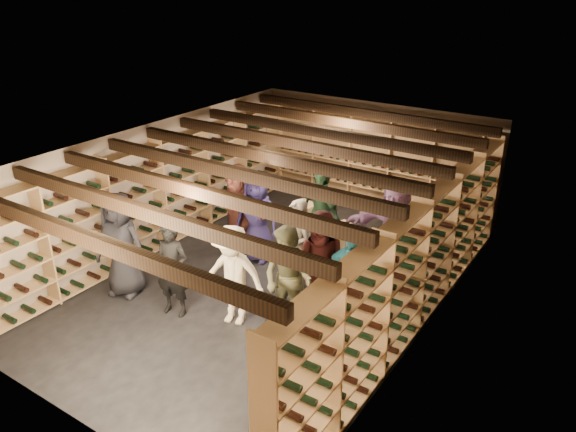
% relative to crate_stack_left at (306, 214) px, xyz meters
% --- Properties ---
extents(ground, '(8.00, 8.00, 0.00)m').
position_rel_crate_stack_left_xyz_m(ground, '(0.72, -2.29, -0.26)').
color(ground, black).
rests_on(ground, ground).
extents(walls, '(5.52, 8.02, 2.40)m').
position_rel_crate_stack_left_xyz_m(walls, '(0.72, -2.29, 0.95)').
color(walls, tan).
rests_on(walls, ground).
extents(ceiling, '(5.50, 8.00, 0.01)m').
position_rel_crate_stack_left_xyz_m(ceiling, '(0.72, -2.29, 2.15)').
color(ceiling, beige).
rests_on(ceiling, walls).
extents(ceiling_joists, '(5.40, 7.12, 0.18)m').
position_rel_crate_stack_left_xyz_m(ceiling_joists, '(0.72, -2.29, 2.01)').
color(ceiling_joists, black).
rests_on(ceiling_joists, ground).
extents(wine_rack_left, '(0.32, 7.50, 2.15)m').
position_rel_crate_stack_left_xyz_m(wine_rack_left, '(-1.85, -2.29, 0.82)').
color(wine_rack_left, tan).
rests_on(wine_rack_left, ground).
extents(wine_rack_right, '(0.32, 7.50, 2.15)m').
position_rel_crate_stack_left_xyz_m(wine_rack_right, '(3.29, -2.29, 0.82)').
color(wine_rack_right, tan).
rests_on(wine_rack_right, ground).
extents(wine_rack_back, '(4.70, 0.30, 2.15)m').
position_rel_crate_stack_left_xyz_m(wine_rack_back, '(0.72, 1.54, 0.82)').
color(wine_rack_back, tan).
rests_on(wine_rack_back, ground).
extents(crate_stack_left, '(0.58, 0.48, 0.51)m').
position_rel_crate_stack_left_xyz_m(crate_stack_left, '(0.00, 0.00, 0.00)').
color(crate_stack_left, tan).
rests_on(crate_stack_left, ground).
extents(crate_stack_right, '(0.59, 0.50, 0.51)m').
position_rel_crate_stack_left_xyz_m(crate_stack_right, '(1.23, -0.54, 0.00)').
color(crate_stack_right, tan).
rests_on(crate_stack_right, ground).
extents(crate_loose, '(0.51, 0.35, 0.17)m').
position_rel_crate_stack_left_xyz_m(crate_loose, '(1.61, -0.99, -0.17)').
color(crate_loose, tan).
rests_on(crate_loose, ground).
extents(person_0, '(0.99, 0.76, 1.79)m').
position_rel_crate_stack_left_xyz_m(person_0, '(-1.10, -3.94, 0.64)').
color(person_0, black).
rests_on(person_0, ground).
extents(person_1, '(0.63, 0.48, 1.55)m').
position_rel_crate_stack_left_xyz_m(person_1, '(0.02, -3.93, 0.52)').
color(person_1, black).
rests_on(person_1, ground).
extents(person_2, '(0.82, 0.64, 1.66)m').
position_rel_crate_stack_left_xyz_m(person_2, '(1.72, -3.27, 0.58)').
color(person_2, brown).
rests_on(person_2, ground).
extents(person_3, '(1.15, 0.81, 1.61)m').
position_rel_crate_stack_left_xyz_m(person_3, '(0.95, -3.60, 0.55)').
color(person_3, beige).
rests_on(person_3, ground).
extents(person_4, '(1.12, 0.66, 1.78)m').
position_rel_crate_stack_left_xyz_m(person_4, '(2.59, -2.94, 0.64)').
color(person_4, teal).
rests_on(person_4, ground).
extents(person_5, '(1.64, 0.63, 1.73)m').
position_rel_crate_stack_left_xyz_m(person_5, '(-0.50, -1.63, 0.61)').
color(person_5, brown).
rests_on(person_5, ground).
extents(person_6, '(0.92, 0.69, 1.71)m').
position_rel_crate_stack_left_xyz_m(person_6, '(0.04, -1.75, 0.60)').
color(person_6, '#201A46').
rests_on(person_6, ground).
extents(person_7, '(0.71, 0.61, 1.64)m').
position_rel_crate_stack_left_xyz_m(person_7, '(1.26, -2.30, 0.56)').
color(person_7, gray).
rests_on(person_7, ground).
extents(person_8, '(1.04, 0.91, 1.81)m').
position_rel_crate_stack_left_xyz_m(person_8, '(2.05, -2.83, 0.65)').
color(person_8, '#491817').
rests_on(person_8, ground).
extents(person_10, '(1.10, 0.77, 1.73)m').
position_rel_crate_stack_left_xyz_m(person_10, '(0.93, -0.99, 0.61)').
color(person_10, '#2A4F2F').
rests_on(person_10, ground).
extents(person_11, '(1.70, 0.59, 1.81)m').
position_rel_crate_stack_left_xyz_m(person_11, '(2.40, -0.99, 0.65)').
color(person_11, slate).
rests_on(person_11, ground).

